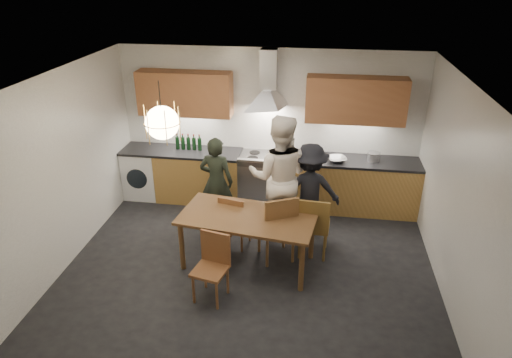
# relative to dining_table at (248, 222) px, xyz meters

# --- Properties ---
(ground) EXTENTS (5.00, 5.00, 0.00)m
(ground) POSITION_rel_dining_table_xyz_m (0.03, -0.17, -0.67)
(ground) COLOR black
(ground) RESTS_ON ground
(room_shell) EXTENTS (5.02, 4.52, 2.61)m
(room_shell) POSITION_rel_dining_table_xyz_m (0.03, -0.17, 1.04)
(room_shell) COLOR white
(room_shell) RESTS_ON ground
(counter_run) EXTENTS (5.00, 0.62, 0.90)m
(counter_run) POSITION_rel_dining_table_xyz_m (0.06, 1.78, -0.22)
(counter_run) COLOR tan
(counter_run) RESTS_ON ground
(range_stove) EXTENTS (0.90, 0.60, 0.92)m
(range_stove) POSITION_rel_dining_table_xyz_m (0.03, 1.77, -0.23)
(range_stove) COLOR silver
(range_stove) RESTS_ON ground
(wall_fixtures) EXTENTS (4.30, 0.54, 1.10)m
(wall_fixtures) POSITION_rel_dining_table_xyz_m (0.03, 1.89, 1.20)
(wall_fixtures) COLOR #BB7748
(wall_fixtures) RESTS_ON ground
(pendant_lamp) EXTENTS (0.43, 0.43, 0.70)m
(pendant_lamp) POSITION_rel_dining_table_xyz_m (-0.97, -0.27, 1.43)
(pendant_lamp) COLOR black
(pendant_lamp) RESTS_ON ground
(dining_table) EXTENTS (1.90, 1.14, 0.76)m
(dining_table) POSITION_rel_dining_table_xyz_m (0.00, 0.00, 0.00)
(dining_table) COLOR brown
(dining_table) RESTS_ON ground
(chair_back_left) EXTENTS (0.45, 0.45, 0.84)m
(chair_back_left) POSITION_rel_dining_table_xyz_m (-0.27, 0.37, -0.19)
(chair_back_left) COLOR brown
(chair_back_left) RESTS_ON ground
(chair_back_mid) EXTENTS (0.62, 0.62, 1.03)m
(chair_back_mid) POSITION_rel_dining_table_xyz_m (0.40, 0.12, -0.08)
(chair_back_mid) COLOR brown
(chair_back_mid) RESTS_ON ground
(chair_back_right) EXTENTS (0.45, 0.45, 0.94)m
(chair_back_right) POSITION_rel_dining_table_xyz_m (0.88, 0.29, -0.13)
(chair_back_right) COLOR brown
(chair_back_right) RESTS_ON ground
(chair_front) EXTENTS (0.47, 0.47, 0.86)m
(chair_front) POSITION_rel_dining_table_xyz_m (-0.32, -0.71, -0.18)
(chair_front) COLOR brown
(chair_front) RESTS_ON ground
(person_left) EXTENTS (0.55, 0.39, 1.45)m
(person_left) POSITION_rel_dining_table_xyz_m (-0.66, 1.03, 0.05)
(person_left) COLOR black
(person_left) RESTS_ON ground
(person_mid) EXTENTS (0.93, 0.73, 1.90)m
(person_mid) POSITION_rel_dining_table_xyz_m (0.33, 0.87, 0.28)
(person_mid) COLOR white
(person_mid) RESTS_ON ground
(person_right) EXTENTS (1.02, 0.69, 1.46)m
(person_right) POSITION_rel_dining_table_xyz_m (0.78, 0.93, 0.06)
(person_right) COLOR black
(person_right) RESTS_ON ground
(mixing_bowl) EXTENTS (0.37, 0.37, 0.07)m
(mixing_bowl) POSITION_rel_dining_table_xyz_m (1.19, 1.68, 0.27)
(mixing_bowl) COLOR #A8A8AC
(mixing_bowl) RESTS_ON counter_run
(stock_pot) EXTENTS (0.19, 0.19, 0.13)m
(stock_pot) POSITION_rel_dining_table_xyz_m (1.77, 1.79, 0.30)
(stock_pot) COLOR #BDBDC0
(stock_pot) RESTS_ON counter_run
(wine_bottles) EXTENTS (0.46, 0.07, 0.27)m
(wine_bottles) POSITION_rel_dining_table_xyz_m (-1.32, 1.84, 0.37)
(wine_bottles) COLOR black
(wine_bottles) RESTS_ON counter_run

